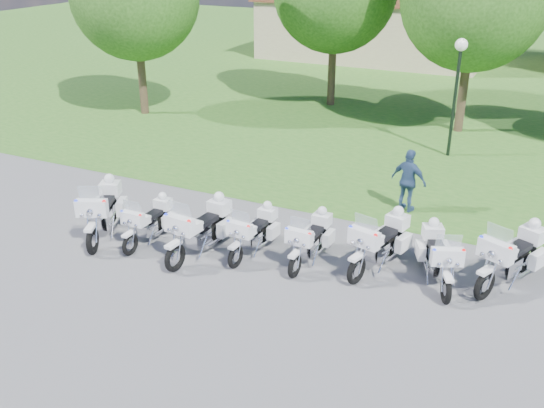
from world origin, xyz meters
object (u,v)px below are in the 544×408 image
at_px(motorcycle_3, 254,231).
at_px(motorcycle_6, 438,255).
at_px(motorcycle_7, 513,255).
at_px(lamp_post, 458,69).
at_px(motorcycle_1, 149,220).
at_px(motorcycle_4, 311,238).
at_px(motorcycle_2, 201,228).
at_px(motorcycle_5, 381,241).
at_px(bystander_c, 409,181).
at_px(motorcycle_0, 103,210).

height_order(motorcycle_3, motorcycle_6, motorcycle_6).
relative_size(motorcycle_7, lamp_post, 0.57).
distance_m(motorcycle_1, motorcycle_4, 4.34).
distance_m(motorcycle_3, motorcycle_4, 1.47).
relative_size(motorcycle_1, motorcycle_4, 0.95).
height_order(motorcycle_1, motorcycle_7, motorcycle_7).
xyz_separation_m(motorcycle_2, lamp_post, (4.29, 10.36, 2.48)).
xyz_separation_m(motorcycle_4, motorcycle_5, (1.64, 0.44, 0.08)).
bearing_deg(motorcycle_5, motorcycle_6, -166.54).
distance_m(motorcycle_3, motorcycle_7, 6.19).
bearing_deg(motorcycle_3, bystander_c, -120.07).
relative_size(motorcycle_2, motorcycle_5, 1.05).
bearing_deg(bystander_c, motorcycle_6, 129.97).
xyz_separation_m(motorcycle_3, motorcycle_4, (1.45, 0.22, 0.01)).
height_order(motorcycle_5, lamp_post, lamp_post).
bearing_deg(motorcycle_5, motorcycle_4, 29.98).
xyz_separation_m(lamp_post, bystander_c, (-0.19, -5.54, -2.26)).
relative_size(motorcycle_1, motorcycle_7, 0.86).
bearing_deg(lamp_post, motorcycle_0, -124.30).
height_order(motorcycle_0, motorcycle_4, motorcycle_0).
relative_size(motorcycle_3, motorcycle_6, 0.98).
xyz_separation_m(motorcycle_2, motorcycle_7, (7.27, 1.82, 0.01)).
xyz_separation_m(motorcycle_0, motorcycle_3, (4.15, 0.82, -0.13)).
height_order(motorcycle_4, motorcycle_6, motorcycle_6).
relative_size(motorcycle_4, motorcycle_7, 0.90).
height_order(motorcycle_2, motorcycle_3, motorcycle_2).
height_order(lamp_post, bystander_c, lamp_post).
height_order(motorcycle_4, lamp_post, lamp_post).
distance_m(motorcycle_0, motorcycle_1, 1.36).
relative_size(motorcycle_7, bystander_c, 1.28).
xyz_separation_m(motorcycle_0, motorcycle_2, (2.94, 0.23, -0.02)).
height_order(motorcycle_5, motorcycle_6, motorcycle_5).
height_order(motorcycle_5, bystander_c, bystander_c).
height_order(motorcycle_0, motorcycle_6, motorcycle_0).
height_order(motorcycle_1, motorcycle_2, motorcycle_2).
xyz_separation_m(motorcycle_2, motorcycle_3, (1.21, 0.59, -0.11)).
height_order(motorcycle_0, lamp_post, lamp_post).
bearing_deg(motorcycle_6, motorcycle_7, 177.44).
distance_m(motorcycle_2, bystander_c, 6.33).
relative_size(motorcycle_2, motorcycle_3, 1.19).
height_order(motorcycle_3, motorcycle_7, motorcycle_7).
distance_m(motorcycle_2, motorcycle_6, 5.83).
bearing_deg(bystander_c, motorcycle_1, 56.23).
bearing_deg(motorcycle_1, motorcycle_2, 179.81).
relative_size(motorcycle_4, bystander_c, 1.16).
bearing_deg(motorcycle_0, bystander_c, -167.93).
bearing_deg(motorcycle_6, lamp_post, -104.53).
xyz_separation_m(motorcycle_1, bystander_c, (5.70, 4.83, 0.36)).
bearing_deg(motorcycle_2, motorcycle_4, -157.15).
bearing_deg(motorcycle_1, motorcycle_5, -168.27).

